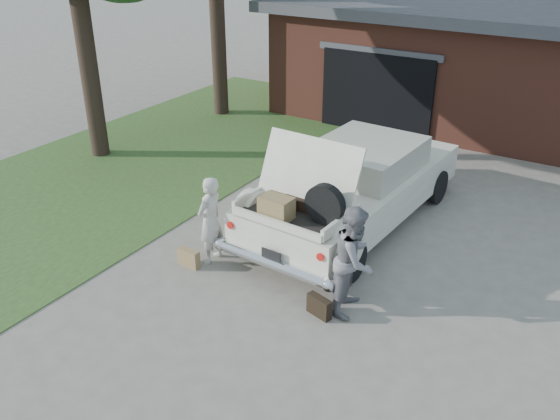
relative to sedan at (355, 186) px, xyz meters
The scene contains 8 objects.
ground 2.88m from the sedan, 97.71° to the right, with size 90.00×90.00×0.00m, color gray.
grass_strip 5.93m from the sedan, behind, with size 6.00×16.00×0.02m, color #2D4C1E.
house 8.80m from the sedan, 85.99° to the left, with size 12.80×7.80×3.30m.
sedan is the anchor object (origin of this frame).
woman_left 2.99m from the sedan, 120.21° to the right, with size 0.58×0.38×1.59m, color beige.
woman_right 2.83m from the sedan, 64.64° to the right, with size 0.84×0.66×1.74m, color slate.
suitcase_left 3.48m from the sedan, 120.26° to the right, with size 0.42×0.13×0.32m, color #9F8051.
suitcase_right 3.20m from the sedan, 73.70° to the right, with size 0.42×0.13×0.33m, color black.
Camera 1 is at (4.65, -6.86, 5.51)m, focal length 38.00 mm.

